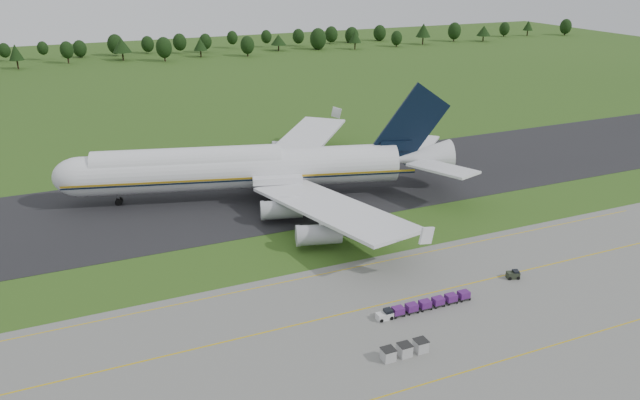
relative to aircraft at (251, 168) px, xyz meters
name	(u,v)px	position (x,y,z in m)	size (l,w,h in m)	color
ground	(333,243)	(6.44, -26.95, -6.68)	(600.00, 600.00, 0.00)	#2C4E17
apron	(441,345)	(6.44, -60.95, -6.65)	(300.00, 52.00, 0.06)	slate
taxiway	(279,191)	(6.44, 1.05, -6.64)	(300.00, 40.00, 0.08)	black
apron_markings	(413,318)	(6.44, -53.93, -6.61)	(300.00, 30.20, 0.01)	gold
tree_line	(157,47)	(14.02, 192.27, -0.31)	(531.50, 21.80, 11.78)	black
aircraft	(251,168)	(0.00, 0.00, 0.00)	(83.50, 78.44, 23.39)	silver
baggage_train	(423,305)	(9.03, -52.52, -5.89)	(15.40, 1.40, 1.34)	silver
utility_cart	(513,275)	(27.09, -50.21, -6.10)	(2.19, 1.69, 1.06)	#252B1E
uld_row	(405,350)	(0.86, -61.04, -5.79)	(6.47, 1.67, 1.65)	#A7A7A7
edge_markers	(334,229)	(8.85, -22.15, -6.40)	(9.00, 0.30, 0.60)	#EB6107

